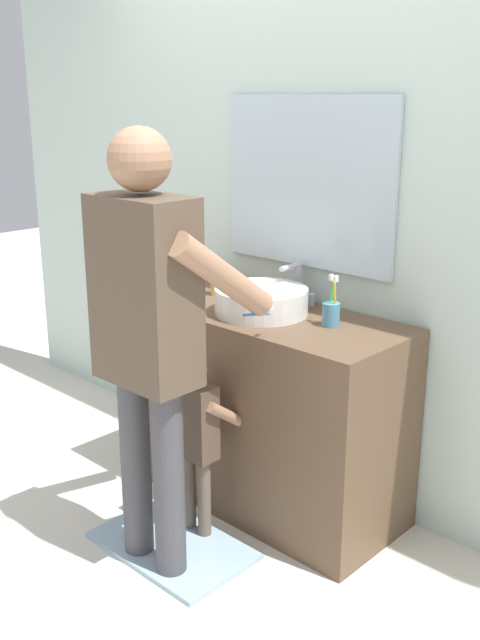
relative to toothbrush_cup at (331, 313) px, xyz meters
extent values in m
plane|color=silver|center=(-0.31, -0.34, -0.93)|extent=(14.00, 14.00, 0.00)
cube|color=silver|center=(-0.31, 0.28, 0.42)|extent=(4.40, 0.08, 2.70)
cube|color=silver|center=(-0.31, 0.22, 0.47)|extent=(0.89, 0.02, 0.72)
cube|color=brown|center=(-0.31, -0.04, -0.49)|extent=(1.26, 0.54, 0.88)
cylinder|color=white|center=(-0.31, -0.06, 0.00)|extent=(0.39, 0.39, 0.11)
cylinder|color=silver|center=(-0.31, -0.06, 0.01)|extent=(0.32, 0.32, 0.09)
cylinder|color=#B7BABF|center=(-0.31, 0.18, 0.04)|extent=(0.03, 0.03, 0.18)
cylinder|color=#B7BABF|center=(-0.31, 0.12, 0.12)|extent=(0.02, 0.12, 0.02)
cylinder|color=#B7BABF|center=(-0.38, 0.18, -0.03)|extent=(0.04, 0.04, 0.05)
cylinder|color=#B7BABF|center=(-0.24, 0.18, -0.03)|extent=(0.04, 0.04, 0.05)
cylinder|color=#4C8EB2|center=(0.00, 0.00, -0.01)|extent=(0.07, 0.07, 0.09)
cylinder|color=green|center=(-0.01, 0.01, 0.05)|extent=(0.03, 0.03, 0.17)
cube|color=white|center=(-0.01, 0.01, 0.14)|extent=(0.01, 0.02, 0.02)
cylinder|color=yellow|center=(0.02, 0.00, 0.05)|extent=(0.01, 0.03, 0.17)
cube|color=white|center=(0.02, 0.00, 0.14)|extent=(0.01, 0.02, 0.02)
cylinder|color=gold|center=(-0.66, 0.02, 0.01)|extent=(0.06, 0.06, 0.13)
cylinder|color=#2D2D2D|center=(-0.66, 0.02, 0.09)|extent=(0.02, 0.02, 0.04)
cube|color=#99B7CC|center=(-0.31, -0.59, -0.92)|extent=(0.64, 0.40, 0.02)
cylinder|color=#6B5B4C|center=(-0.36, -0.45, -0.75)|extent=(0.05, 0.05, 0.36)
cylinder|color=#6B5B4C|center=(-0.27, -0.45, -0.75)|extent=(0.05, 0.05, 0.36)
cube|color=brown|center=(-0.31, -0.45, -0.42)|extent=(0.18, 0.10, 0.31)
sphere|color=#A87A5B|center=(-0.31, -0.45, -0.20)|extent=(0.10, 0.10, 0.10)
cylinder|color=#A87A5B|center=(-0.41, -0.37, -0.39)|extent=(0.04, 0.22, 0.17)
cylinder|color=#A87A5B|center=(-0.22, -0.37, -0.39)|extent=(0.04, 0.22, 0.17)
cylinder|color=#47474C|center=(-0.39, -0.70, -0.55)|extent=(0.12, 0.12, 0.77)
cylinder|color=#47474C|center=(-0.20, -0.70, -0.55)|extent=(0.12, 0.12, 0.77)
cube|color=brown|center=(-0.29, -0.70, 0.17)|extent=(0.38, 0.22, 0.67)
sphere|color=#A87A5B|center=(-0.29, -0.70, 0.62)|extent=(0.22, 0.22, 0.22)
cylinder|color=#A87A5B|center=(-0.50, -0.53, 0.23)|extent=(0.09, 0.46, 0.36)
cylinder|color=#A87A5B|center=(-0.08, -0.53, 0.23)|extent=(0.09, 0.46, 0.36)
cylinder|color=blue|center=(-0.08, -0.35, 0.05)|extent=(0.01, 0.14, 0.03)
cube|color=white|center=(-0.08, -0.28, 0.07)|extent=(0.01, 0.02, 0.02)
camera|label=1|loc=(1.64, -2.26, 0.82)|focal=40.89mm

